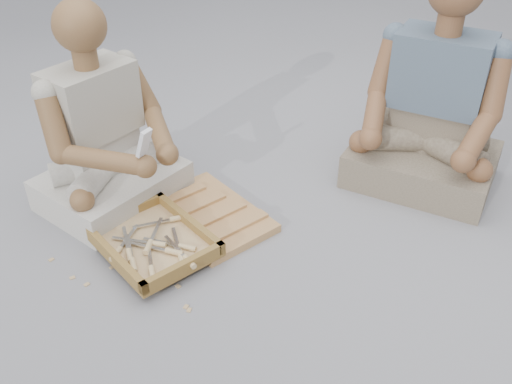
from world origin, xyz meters
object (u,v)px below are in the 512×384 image
Objects in this scene: tool_tray at (153,242)px; craftsman at (105,140)px; carved_panel at (209,215)px; companion at (431,115)px.

tool_tray is 0.50m from craftsman.
carved_panel is 0.54× the size of companion.
companion reaches higher than craftsman.
tool_tray is at bearing 52.96° from companion.
craftsman is 1.42m from companion.
companion is at bearing 61.98° from tool_tray.
tool_tray is 0.53× the size of companion.
craftsman is at bearing 159.25° from tool_tray.
companion reaches higher than carved_panel.
companion is (1.02, 0.99, 0.03)m from craftsman.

